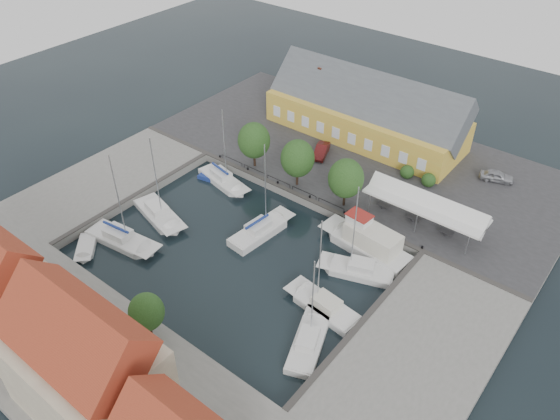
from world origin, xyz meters
name	(u,v)px	position (x,y,z in m)	size (l,w,h in m)	color
ground	(247,246)	(0.00, 0.00, 0.00)	(140.00, 140.00, 0.00)	black
north_quay	(356,157)	(0.00, 23.00, 0.50)	(56.00, 26.00, 1.00)	#2D2D30
west_quay	(108,181)	(-22.00, -2.00, 0.50)	(12.00, 24.00, 1.00)	slate
east_quay	(418,354)	(22.00, -2.00, 0.50)	(12.00, 24.00, 1.00)	slate
south_bank	(89,366)	(0.00, -21.00, 0.50)	(56.00, 14.00, 1.00)	slate
quay_edge_fittings	(273,218)	(0.02, 4.75, 1.06)	(56.00, 24.72, 0.40)	#383533
warehouse	(363,111)	(-2.60, 28.36, 4.43)	(28.56, 14.00, 9.55)	gold
tent_canopy	(425,205)	(14.00, 14.50, 3.68)	(14.00, 4.00, 2.83)	white
quay_trees	(298,158)	(-2.00, 12.00, 4.88)	(18.20, 4.20, 6.30)	black
car_silver	(497,176)	(17.39, 28.41, 1.71)	(1.68, 4.16, 1.42)	#9D9EA4
car_red	(321,151)	(-3.61, 19.66, 1.72)	(1.53, 4.38, 1.44)	#521213
center_sailboat	(261,232)	(-0.13, 2.58, 0.36)	(3.40, 8.98, 12.10)	silver
trawler	(368,243)	(10.91, 7.76, 1.02)	(11.26, 4.28, 5.00)	silver
east_boat_a	(358,271)	(12.01, 4.02, 0.26)	(8.44, 5.18, 11.50)	silver
east_boat_b	(324,307)	(12.07, -2.39, 0.26)	(8.45, 3.59, 11.23)	silver
east_boat_c	(308,343)	(13.48, -6.87, 0.26)	(5.17, 8.30, 10.34)	silver
west_boat_a	(223,181)	(-10.62, 7.54, 0.27)	(8.88, 4.13, 11.43)	silver
west_boat_c	(159,215)	(-11.69, -2.47, 0.26)	(9.13, 4.94, 11.84)	silver
west_boat_d	(122,240)	(-11.51, -8.19, 0.27)	(9.66, 3.98, 12.43)	silver
launch_sw	(86,249)	(-13.68, -11.44, 0.09)	(4.79, 4.78, 0.98)	silver
launch_nw	(214,179)	(-12.19, 7.35, 0.09)	(4.43, 2.46, 0.88)	navy
townhouses	(65,356)	(1.93, -23.24, 5.82)	(36.30, 8.50, 12.00)	beige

